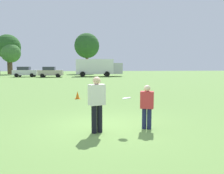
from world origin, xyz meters
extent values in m
plane|color=#6B9347|center=(0.00, 0.00, 0.00)|extent=(143.08, 143.08, 0.00)
cylinder|color=black|center=(-0.45, -0.70, 0.45)|extent=(0.17, 0.17, 0.89)
cylinder|color=black|center=(-0.27, -0.63, 0.45)|extent=(0.17, 0.17, 0.89)
cube|color=silver|center=(-0.36, -0.66, 1.21)|extent=(0.56, 0.44, 0.64)
sphere|color=#D8AD8C|center=(-0.36, -0.66, 1.65)|extent=(0.25, 0.25, 0.25)
cylinder|color=#1E234C|center=(1.39, -0.44, 0.35)|extent=(0.15, 0.15, 0.70)
cylinder|color=#1E234C|center=(1.24, -0.38, 0.35)|extent=(0.15, 0.15, 0.70)
cube|color=red|center=(1.31, -0.41, 0.98)|extent=(0.49, 0.38, 0.57)
sphere|color=beige|center=(1.31, -0.41, 1.37)|extent=(0.22, 0.22, 0.22)
cylinder|color=white|center=(0.59, -0.62, 1.08)|extent=(0.27, 0.27, 0.07)
cube|color=#D8590C|center=(-1.30, 6.68, 0.01)|extent=(0.32, 0.32, 0.03)
cone|color=orange|center=(-1.30, 6.68, 0.26)|extent=(0.24, 0.24, 0.45)
cube|color=silver|center=(-11.73, 34.27, 0.78)|extent=(4.20, 1.81, 0.90)
cube|color=#2D333D|center=(-11.98, 34.27, 1.50)|extent=(2.00, 1.64, 0.64)
cylinder|color=black|center=(-10.43, 35.27, 0.33)|extent=(0.66, 0.22, 0.66)
cylinder|color=black|center=(-10.42, 33.27, 0.33)|extent=(0.66, 0.22, 0.66)
cylinder|color=black|center=(-13.03, 35.26, 0.33)|extent=(0.66, 0.22, 0.66)
cylinder|color=black|center=(-13.03, 33.27, 0.33)|extent=(0.66, 0.22, 0.66)
cube|color=#B7AD99|center=(-7.08, 32.76, 0.78)|extent=(4.20, 1.81, 0.90)
cube|color=#2D333D|center=(-7.33, 32.76, 1.50)|extent=(2.00, 1.64, 0.64)
cylinder|color=black|center=(-5.78, 33.76, 0.33)|extent=(0.66, 0.22, 0.66)
cylinder|color=black|center=(-5.77, 31.77, 0.33)|extent=(0.66, 0.22, 0.66)
cylinder|color=black|center=(-8.38, 33.76, 0.33)|extent=(0.66, 0.22, 0.66)
cylinder|color=black|center=(-8.38, 31.76, 0.33)|extent=(0.66, 0.22, 0.66)
cube|color=white|center=(0.65, 34.58, 1.83)|extent=(6.80, 2.51, 2.70)
cube|color=#B2B2B7|center=(4.85, 34.59, 1.48)|extent=(1.80, 2.30, 2.00)
cylinder|color=black|center=(2.86, 35.95, 0.48)|extent=(0.96, 0.28, 0.96)
cylinder|color=black|center=(2.86, 33.21, 0.48)|extent=(0.96, 0.28, 0.96)
cylinder|color=black|center=(-1.56, 35.95, 0.48)|extent=(0.96, 0.28, 0.96)
cylinder|color=black|center=(-1.56, 33.21, 0.48)|extent=(0.96, 0.28, 0.96)
cylinder|color=brown|center=(-18.61, 46.47, 1.94)|extent=(0.65, 0.65, 3.89)
sphere|color=#285623|center=(-18.61, 46.47, 6.25)|extent=(5.55, 5.55, 5.55)
cylinder|color=brown|center=(-17.63, 45.13, 1.49)|extent=(0.50, 0.50, 2.98)
sphere|color=#3D7033|center=(-17.63, 45.13, 4.78)|extent=(4.25, 4.25, 4.25)
cylinder|color=brown|center=(-0.80, 48.20, 2.11)|extent=(0.70, 0.70, 4.22)
sphere|color=#285623|center=(-0.80, 48.20, 6.79)|extent=(6.03, 6.03, 6.03)
camera|label=1|loc=(-0.63, -7.66, 2.14)|focal=36.28mm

